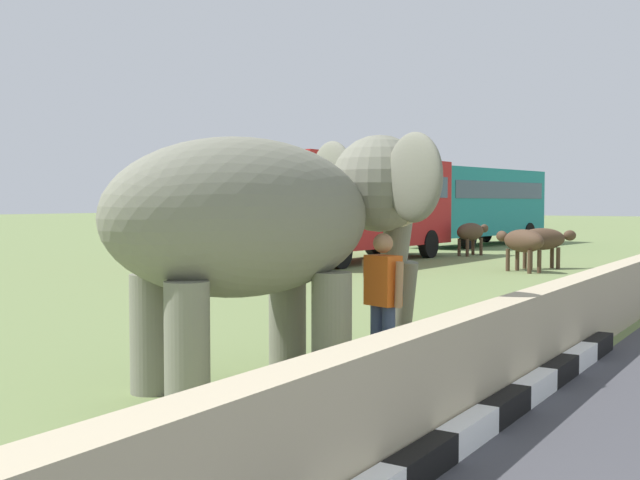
{
  "coord_description": "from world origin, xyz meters",
  "views": [
    {
      "loc": [
        -3.13,
        1.01,
        2.02
      ],
      "look_at": [
        3.91,
        5.52,
        1.6
      ],
      "focal_mm": 43.34,
      "sensor_mm": 36.0,
      "label": 1
    }
  ],
  "objects_px": {
    "bus_red": "(359,200)",
    "bus_teal": "(478,200)",
    "person_handler": "(383,296)",
    "cow_mid": "(471,232)",
    "cow_far": "(522,242)",
    "cow_near": "(543,240)",
    "elephant": "(272,220)"
  },
  "relations": [
    {
      "from": "person_handler",
      "to": "bus_teal",
      "type": "relative_size",
      "value": 0.18
    },
    {
      "from": "person_handler",
      "to": "cow_far",
      "type": "relative_size",
      "value": 0.9
    },
    {
      "from": "bus_red",
      "to": "cow_far",
      "type": "height_order",
      "value": "bus_red"
    },
    {
      "from": "cow_near",
      "to": "elephant",
      "type": "bearing_deg",
      "value": -173.49
    },
    {
      "from": "bus_teal",
      "to": "bus_red",
      "type": "bearing_deg",
      "value": -178.9
    },
    {
      "from": "bus_red",
      "to": "cow_near",
      "type": "xyz_separation_m",
      "value": [
        0.45,
        -6.11,
        -1.21
      ]
    },
    {
      "from": "person_handler",
      "to": "bus_teal",
      "type": "xyz_separation_m",
      "value": [
        26.23,
        9.0,
        1.15
      ]
    },
    {
      "from": "cow_mid",
      "to": "bus_red",
      "type": "bearing_deg",
      "value": 155.13
    },
    {
      "from": "bus_red",
      "to": "cow_near",
      "type": "height_order",
      "value": "bus_red"
    },
    {
      "from": "bus_teal",
      "to": "cow_far",
      "type": "distance_m",
      "value": 13.85
    },
    {
      "from": "person_handler",
      "to": "cow_near",
      "type": "relative_size",
      "value": 1.01
    },
    {
      "from": "person_handler",
      "to": "bus_red",
      "type": "relative_size",
      "value": 0.18
    },
    {
      "from": "elephant",
      "to": "cow_far",
      "type": "distance_m",
      "value": 15.11
    },
    {
      "from": "person_handler",
      "to": "cow_near",
      "type": "distance_m",
      "value": 15.45
    },
    {
      "from": "bus_red",
      "to": "cow_far",
      "type": "relative_size",
      "value": 4.87
    },
    {
      "from": "person_handler",
      "to": "cow_far",
      "type": "xyz_separation_m",
      "value": [
        13.87,
        2.86,
        -0.06
      ]
    },
    {
      "from": "cow_mid",
      "to": "person_handler",
      "type": "bearing_deg",
      "value": -161.2
    },
    {
      "from": "bus_teal",
      "to": "cow_far",
      "type": "height_order",
      "value": "bus_teal"
    },
    {
      "from": "bus_red",
      "to": "cow_near",
      "type": "relative_size",
      "value": 5.48
    },
    {
      "from": "person_handler",
      "to": "bus_teal",
      "type": "bearing_deg",
      "value": 18.93
    },
    {
      "from": "person_handler",
      "to": "cow_mid",
      "type": "xyz_separation_m",
      "value": [
        19.44,
        6.62,
        -0.06
      ]
    },
    {
      "from": "bus_red",
      "to": "bus_teal",
      "type": "bearing_deg",
      "value": 1.1
    },
    {
      "from": "bus_red",
      "to": "bus_teal",
      "type": "distance_m",
      "value": 11.46
    },
    {
      "from": "person_handler",
      "to": "cow_near",
      "type": "height_order",
      "value": "person_handler"
    },
    {
      "from": "bus_teal",
      "to": "cow_mid",
      "type": "height_order",
      "value": "bus_teal"
    },
    {
      "from": "bus_teal",
      "to": "cow_near",
      "type": "xyz_separation_m",
      "value": [
        -11.01,
        -6.33,
        -1.21
      ]
    },
    {
      "from": "person_handler",
      "to": "cow_mid",
      "type": "distance_m",
      "value": 20.53
    },
    {
      "from": "elephant",
      "to": "cow_near",
      "type": "height_order",
      "value": "elephant"
    },
    {
      "from": "bus_red",
      "to": "cow_mid",
      "type": "bearing_deg",
      "value": -24.87
    },
    {
      "from": "person_handler",
      "to": "cow_near",
      "type": "bearing_deg",
      "value": 9.93
    },
    {
      "from": "elephant",
      "to": "bus_teal",
      "type": "height_order",
      "value": "bus_teal"
    },
    {
      "from": "bus_teal",
      "to": "cow_near",
      "type": "distance_m",
      "value": 12.76
    }
  ]
}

